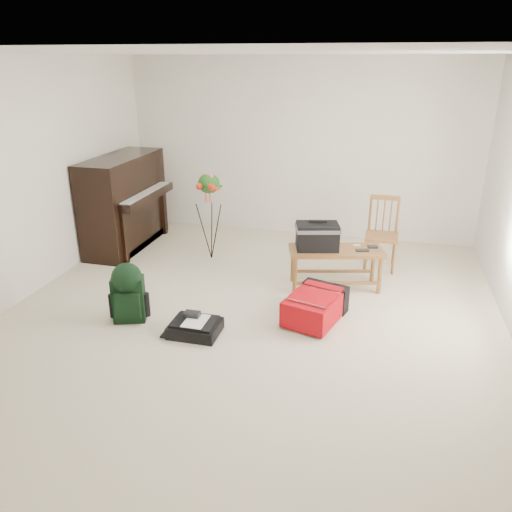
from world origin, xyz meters
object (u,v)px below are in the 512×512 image
(red_suitcase, at_px, (316,304))
(black_duffel, at_px, (195,327))
(piano, at_px, (125,204))
(green_backpack, at_px, (128,290))
(dining_chair, at_px, (382,234))
(bench, at_px, (323,239))
(flower_stand, at_px, (210,217))

(red_suitcase, relative_size, black_duffel, 1.68)
(piano, xyz_separation_m, green_backpack, (1.04, -1.95, -0.26))
(piano, distance_m, dining_chair, 3.43)
(green_backpack, bearing_deg, dining_chair, 21.69)
(bench, relative_size, dining_chair, 1.25)
(bench, height_order, black_duffel, bench)
(piano, height_order, green_backpack, piano)
(bench, bearing_deg, flower_stand, 147.31)
(piano, relative_size, bench, 1.35)
(dining_chair, height_order, red_suitcase, dining_chair)
(piano, distance_m, green_backpack, 2.23)
(red_suitcase, relative_size, green_backpack, 1.28)
(piano, xyz_separation_m, black_duffel, (1.77, -2.04, -0.53))
(black_duffel, height_order, flower_stand, flower_stand)
(bench, bearing_deg, black_duffel, -141.21)
(piano, xyz_separation_m, dining_chair, (3.43, 0.09, -0.16))
(green_backpack, xyz_separation_m, flower_stand, (0.24, 1.79, 0.23))
(red_suitcase, bearing_deg, bench, 108.87)
(piano, height_order, bench, piano)
(dining_chair, height_order, flower_stand, flower_stand)
(piano, bearing_deg, flower_stand, -7.18)
(bench, bearing_deg, dining_chair, 34.65)
(green_backpack, bearing_deg, bench, 17.78)
(red_suitcase, bearing_deg, black_duffel, -134.98)
(flower_stand, bearing_deg, green_backpack, -77.57)
(green_backpack, bearing_deg, black_duffel, -25.47)
(piano, xyz_separation_m, flower_stand, (1.28, -0.16, -0.03))
(bench, relative_size, red_suitcase, 1.42)
(black_duffel, height_order, green_backpack, green_backpack)
(piano, relative_size, dining_chair, 1.68)
(bench, relative_size, flower_stand, 0.96)
(bench, distance_m, flower_stand, 1.59)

